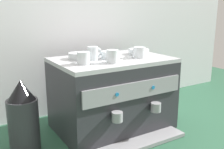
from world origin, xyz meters
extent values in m
plane|color=#28563D|center=(0.00, 0.00, 0.00)|extent=(4.00, 4.00, 0.00)
cube|color=silver|center=(0.00, 0.39, 0.60)|extent=(2.80, 0.03, 1.19)
cube|color=#2D2D33|center=(0.00, 0.00, 0.20)|extent=(0.66, 0.45, 0.41)
cube|color=#B7B7BC|center=(0.00, 0.00, 0.42)|extent=(0.66, 0.45, 0.02)
cube|color=#939399|center=(0.00, -0.23, 0.29)|extent=(0.61, 0.01, 0.09)
cylinder|color=#1E7AB7|center=(-0.12, -0.24, 0.29)|extent=(0.02, 0.01, 0.02)
cylinder|color=#1E7AB7|center=(0.12, -0.24, 0.29)|extent=(0.02, 0.01, 0.02)
cube|color=#939399|center=(0.00, -0.27, 0.01)|extent=(0.56, 0.12, 0.02)
cylinder|color=#939399|center=(-0.13, -0.25, 0.18)|extent=(0.06, 0.06, 0.05)
cylinder|color=#939399|center=(0.13, -0.25, 0.18)|extent=(0.06, 0.06, 0.05)
cylinder|color=silver|center=(-0.22, -0.07, 0.46)|extent=(0.07, 0.07, 0.06)
torus|color=silver|center=(-0.19, -0.04, 0.46)|extent=(0.04, 0.05, 0.05)
cylinder|color=silver|center=(-0.12, 0.01, 0.47)|extent=(0.06, 0.06, 0.08)
torus|color=silver|center=(-0.08, 0.02, 0.47)|extent=(0.05, 0.03, 0.05)
cylinder|color=silver|center=(0.14, -0.07, 0.46)|extent=(0.07, 0.07, 0.06)
torus|color=silver|center=(0.15, -0.03, 0.46)|extent=(0.02, 0.05, 0.05)
cylinder|color=silver|center=(-0.07, -0.12, 0.46)|extent=(0.06, 0.06, 0.07)
torus|color=silver|center=(-0.03, -0.10, 0.46)|extent=(0.05, 0.03, 0.05)
cylinder|color=silver|center=(0.21, 0.03, 0.45)|extent=(0.13, 0.13, 0.03)
cylinder|color=silver|center=(0.21, 0.03, 0.43)|extent=(0.07, 0.07, 0.01)
cylinder|color=silver|center=(-0.18, 0.08, 0.45)|extent=(0.11, 0.11, 0.04)
cylinder|color=silver|center=(-0.18, 0.08, 0.43)|extent=(0.06, 0.06, 0.01)
cylinder|color=silver|center=(-0.02, 0.00, 0.45)|extent=(0.10, 0.10, 0.04)
cylinder|color=silver|center=(-0.02, 0.00, 0.43)|extent=(0.05, 0.05, 0.01)
cylinder|color=#333338|center=(-0.52, 0.00, 0.13)|extent=(0.15, 0.15, 0.27)
cone|color=black|center=(-0.52, 0.00, 0.32)|extent=(0.14, 0.14, 0.10)
cylinder|color=#B7B7BC|center=(0.46, 0.02, 0.06)|extent=(0.11, 0.11, 0.12)
camera|label=1|loc=(-0.78, -1.28, 0.70)|focal=41.99mm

